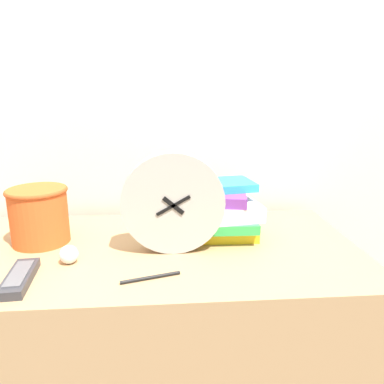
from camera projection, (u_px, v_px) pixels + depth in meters
wall_back at (130, 76)px, 1.21m from camera, size 6.00×0.04×2.40m
desk at (132, 366)px, 1.09m from camera, size 1.24×0.56×0.75m
desk_clock at (173, 203)px, 0.95m from camera, size 0.26×0.05×0.26m
book_stack at (214, 211)px, 1.06m from camera, size 0.26×0.23×0.16m
basket at (39, 214)px, 1.02m from camera, size 0.16×0.16×0.15m
tv_remote at (20, 278)px, 0.82m from camera, size 0.06×0.16×0.02m
crumpled_paper_ball at (69, 254)px, 0.91m from camera, size 0.04×0.04×0.04m
pen at (151, 277)px, 0.83m from camera, size 0.13×0.05×0.01m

